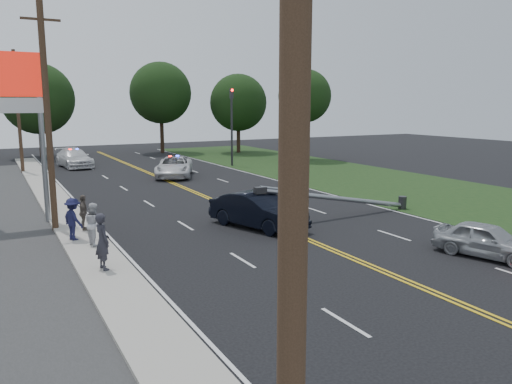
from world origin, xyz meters
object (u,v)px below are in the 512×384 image
emergency_a (174,167)px  bystander_b (94,224)px  traffic_signal (232,120)px  fallen_streetlight (346,199)px  crashed_sedan (258,210)px  waiting_sedan (487,240)px  utility_pole_near (294,170)px  bystander_a (103,241)px  emergency_b (74,158)px  pylon_sign (11,97)px  bystander_c (73,219)px  utility_pole_mid (48,117)px  utility_pole_far (18,111)px  bystander_d (83,213)px

emergency_a → bystander_b: 19.68m
traffic_signal → fallen_streetlight: (-4.11, -22.00, -3.29)m
fallen_streetlight → crashed_sedan: (-5.04, 0.06, -0.10)m
waiting_sedan → utility_pole_near: bearing=-166.5°
fallen_streetlight → bystander_a: bearing=-166.8°
emergency_b → bystander_b: (-3.32, -27.39, 0.14)m
bystander_a → bystander_b: (0.31, 3.25, -0.13)m
traffic_signal → bystander_a: 30.22m
emergency_a → emergency_b: emergency_b is taller
utility_pole_near → pylon_sign: bearing=93.4°
fallen_streetlight → pylon_sign: bearing=157.8°
pylon_sign → fallen_streetlight: (14.69, -6.00, -5.08)m
bystander_c → utility_pole_mid: bearing=-13.5°
bystander_b → bystander_c: bearing=15.5°
utility_pole_mid → bystander_a: utility_pole_mid is taller
fallen_streetlight → emergency_a: size_ratio=1.64×
fallen_streetlight → bystander_c: size_ratio=5.33×
traffic_signal → utility_pole_near: 41.84m
utility_pole_far → bystander_c: bearing=-89.0°
bystander_d → fallen_streetlight: bearing=-97.1°
pylon_sign → bystander_b: bearing=-67.6°
pylon_sign → bystander_a: pylon_sign is taller
utility_pole_near → utility_pole_mid: 20.00m
utility_pole_far → bystander_b: utility_pole_far is taller
pylon_sign → emergency_a: (11.67, 11.62, -5.20)m
utility_pole_mid → crashed_sedan: utility_pole_mid is taller
bystander_d → bystander_c: bearing=162.4°
utility_pole_near → utility_pole_far: (0.00, 42.00, 0.00)m
bystander_c → utility_pole_far: bearing=-22.3°
utility_pole_far → bystander_a: bearing=-88.5°
utility_pole_far → waiting_sedan: (13.74, -33.95, -4.43)m
utility_pole_mid → bystander_b: utility_pole_mid is taller
utility_pole_near → emergency_b: bearing=84.3°
bystander_b → emergency_a: bearing=-40.5°
crashed_sedan → bystander_b: 7.30m
utility_pole_mid → utility_pole_far: 22.00m
utility_pole_near → emergency_a: utility_pole_near is taller
pylon_sign → emergency_a: 17.27m
traffic_signal → fallen_streetlight: size_ratio=0.75×
bystander_c → crashed_sedan: bearing=-123.4°
emergency_a → bystander_c: (-9.93, -16.16, 0.20)m
pylon_sign → bystander_a: size_ratio=4.09×
pylon_sign → utility_pole_near: 22.06m
pylon_sign → bystander_b: pylon_sign is taller
utility_pole_mid → waiting_sedan: 18.74m
emergency_a → bystander_a: (-9.63, -20.58, 0.30)m
pylon_sign → utility_pole_far: bearing=86.3°
fallen_streetlight → emergency_a: bearing=99.7°
fallen_streetlight → bystander_c: fallen_streetlight is taller
bystander_a → utility_pole_near: bearing=166.7°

